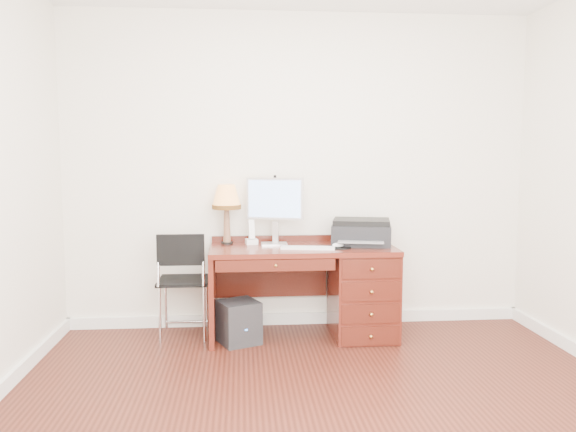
{
  "coord_description": "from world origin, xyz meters",
  "views": [
    {
      "loc": [
        -0.5,
        -3.1,
        1.49
      ],
      "look_at": [
        -0.14,
        1.2,
        1.02
      ],
      "focal_mm": 35.0,
      "sensor_mm": 36.0,
      "label": 1
    }
  ],
  "objects": [
    {
      "name": "ground",
      "position": [
        0.0,
        0.0,
        0.0
      ],
      "size": [
        4.0,
        4.0,
        0.0
      ],
      "primitive_type": "plane",
      "color": "#36130C",
      "rests_on": "ground"
    },
    {
      "name": "monitor",
      "position": [
        -0.23,
        1.54,
        1.1
      ],
      "size": [
        0.47,
        0.23,
        0.56
      ],
      "rotation": [
        0.0,
        0.0,
        -0.32
      ],
      "color": "silver",
      "rests_on": "desk"
    },
    {
      "name": "equipment_box",
      "position": [
        -0.52,
        1.27,
        0.17
      ],
      "size": [
        0.38,
        0.38,
        0.34
      ],
      "primitive_type": "cube",
      "rotation": [
        0.0,
        0.0,
        0.41
      ],
      "color": "black",
      "rests_on": "ground"
    },
    {
      "name": "phone",
      "position": [
        -0.41,
        1.57,
        0.81
      ],
      "size": [
        0.11,
        0.11,
        0.2
      ],
      "rotation": [
        0.0,
        0.0,
        0.16
      ],
      "color": "white",
      "rests_on": "desk"
    },
    {
      "name": "printer",
      "position": [
        0.5,
        1.47,
        0.85
      ],
      "size": [
        0.55,
        0.47,
        0.21
      ],
      "rotation": [
        0.0,
        0.0,
        -0.23
      ],
      "color": "black",
      "rests_on": "desk"
    },
    {
      "name": "pen_cup",
      "position": [
        0.32,
        1.57,
        0.81
      ],
      "size": [
        0.09,
        0.09,
        0.11
      ],
      "primitive_type": "cylinder",
      "color": "black",
      "rests_on": "desk"
    },
    {
      "name": "room_shell",
      "position": [
        0.0,
        0.63,
        0.05
      ],
      "size": [
        4.0,
        4.0,
        4.0
      ],
      "color": "white",
      "rests_on": "ground"
    },
    {
      "name": "leg_lamp",
      "position": [
        -0.62,
        1.59,
        1.12
      ],
      "size": [
        0.24,
        0.24,
        0.5
      ],
      "color": "black",
      "rests_on": "desk"
    },
    {
      "name": "keyboard",
      "position": [
        0.03,
        1.28,
        0.76
      ],
      "size": [
        0.44,
        0.19,
        0.02
      ],
      "primitive_type": "cube",
      "rotation": [
        0.0,
        0.0,
        -0.18
      ],
      "color": "white",
      "rests_on": "desk"
    },
    {
      "name": "chair",
      "position": [
        -0.97,
        1.43,
        0.53
      ],
      "size": [
        0.41,
        0.42,
        0.88
      ],
      "rotation": [
        0.0,
        0.0,
        -0.0
      ],
      "color": "black",
      "rests_on": "ground"
    },
    {
      "name": "desk",
      "position": [
        0.32,
        1.4,
        0.41
      ],
      "size": [
        1.5,
        0.67,
        0.75
      ],
      "color": "#5E1D13",
      "rests_on": "ground"
    },
    {
      "name": "mouse_pad",
      "position": [
        0.27,
        1.3,
        0.76
      ],
      "size": [
        0.21,
        0.21,
        0.04
      ],
      "color": "black",
      "rests_on": "desk"
    }
  ]
}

